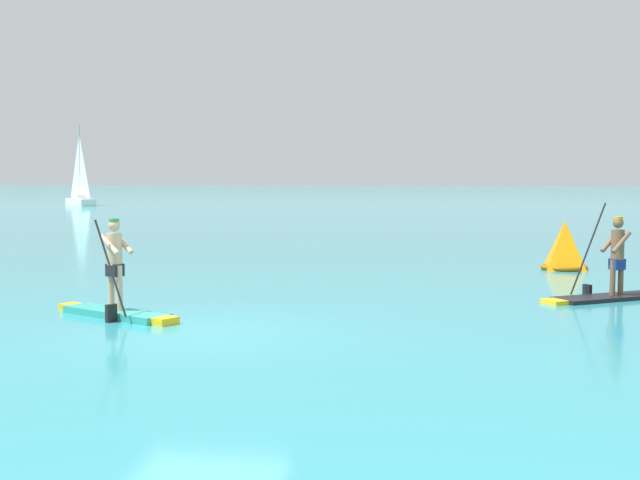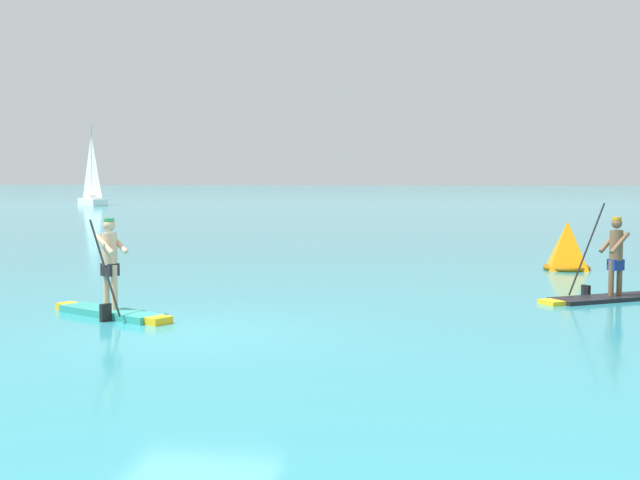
# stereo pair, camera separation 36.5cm
# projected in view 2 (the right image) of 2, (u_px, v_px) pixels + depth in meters

# --- Properties ---
(ground) EXTENTS (440.00, 440.00, 0.00)m
(ground) POSITION_uv_depth(u_px,v_px,m) (196.00, 330.00, 13.51)
(ground) COLOR teal
(paddleboarder_mid_center) EXTENTS (2.66, 1.67, 1.75)m
(paddleboarder_mid_center) POSITION_uv_depth(u_px,v_px,m) (111.00, 295.00, 14.78)
(paddleboarder_mid_center) COLOR teal
(paddleboarder_mid_center) RESTS_ON ground
(paddleboarder_far_right) EXTENTS (2.88, 2.08, 1.99)m
(paddleboarder_far_right) POSITION_uv_depth(u_px,v_px,m) (610.00, 281.00, 16.77)
(paddleboarder_far_right) COLOR black
(paddleboarder_far_right) RESTS_ON ground
(race_marker_buoy) EXTENTS (1.42, 1.42, 1.30)m
(race_marker_buoy) POSITION_uv_depth(u_px,v_px,m) (567.00, 248.00, 22.20)
(race_marker_buoy) COLOR orange
(race_marker_buoy) RESTS_ON ground
(sailboat_left_horizon) EXTENTS (4.08, 4.46, 6.93)m
(sailboat_left_horizon) POSITION_uv_depth(u_px,v_px,m) (92.00, 194.00, 72.31)
(sailboat_left_horizon) COLOR white
(sailboat_left_horizon) RESTS_ON ground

